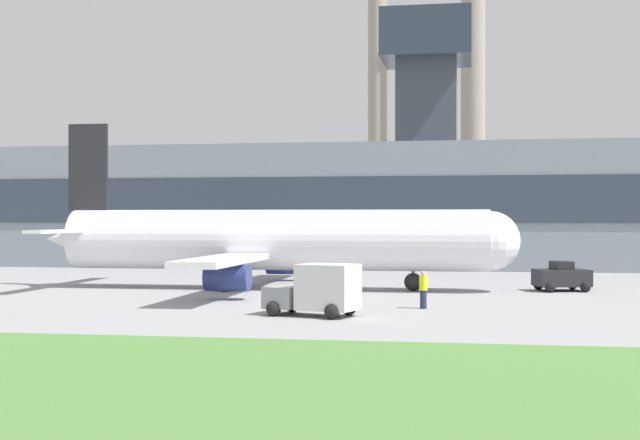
{
  "coord_description": "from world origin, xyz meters",
  "views": [
    {
      "loc": [
        9.49,
        -49.76,
        4.48
      ],
      "look_at": [
        0.22,
        4.9,
        4.35
      ],
      "focal_mm": 50.0,
      "sensor_mm": 36.0,
      "label": 1
    }
  ],
  "objects_px": {
    "pushback_tug": "(562,278)",
    "baggage_truck": "(318,291)",
    "airplane": "(269,241)",
    "ground_crew_person": "(423,289)"
  },
  "relations": [
    {
      "from": "pushback_tug",
      "to": "baggage_truck",
      "type": "xyz_separation_m",
      "value": [
        -12.38,
        -16.26,
        0.33
      ]
    },
    {
      "from": "airplane",
      "to": "baggage_truck",
      "type": "relative_size",
      "value": 6.66
    },
    {
      "from": "airplane",
      "to": "pushback_tug",
      "type": "bearing_deg",
      "value": 4.9
    },
    {
      "from": "pushback_tug",
      "to": "ground_crew_person",
      "type": "distance_m",
      "value": 14.35
    },
    {
      "from": "pushback_tug",
      "to": "ground_crew_person",
      "type": "height_order",
      "value": "ground_crew_person"
    },
    {
      "from": "pushback_tug",
      "to": "ground_crew_person",
      "type": "bearing_deg",
      "value": -122.94
    },
    {
      "from": "airplane",
      "to": "baggage_truck",
      "type": "bearing_deg",
      "value": -68.96
    },
    {
      "from": "baggage_truck",
      "to": "pushback_tug",
      "type": "bearing_deg",
      "value": 52.73
    },
    {
      "from": "airplane",
      "to": "ground_crew_person",
      "type": "bearing_deg",
      "value": -45.74
    },
    {
      "from": "pushback_tug",
      "to": "baggage_truck",
      "type": "height_order",
      "value": "baggage_truck"
    }
  ]
}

